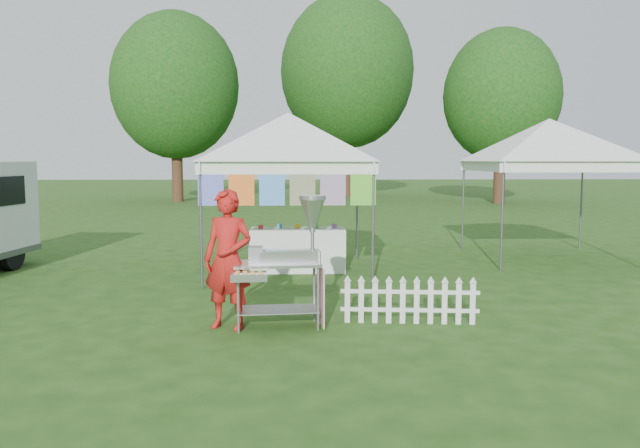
{
  "coord_description": "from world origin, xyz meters",
  "views": [
    {
      "loc": [
        0.18,
        -8.16,
        2.13
      ],
      "look_at": [
        0.53,
        1.81,
        1.1
      ],
      "focal_mm": 35.0,
      "sensor_mm": 36.0,
      "label": 1
    }
  ],
  "objects": [
    {
      "name": "canopy_main",
      "position": [
        0.0,
        3.49,
        2.99
      ],
      "size": [
        4.24,
        4.24,
        3.45
      ],
      "color": "#59595E",
      "rests_on": "ground"
    },
    {
      "name": "canopy_right",
      "position": [
        5.5,
        5.0,
        2.99
      ],
      "size": [
        4.24,
        4.24,
        3.45
      ],
      "color": "#59595E",
      "rests_on": "ground"
    },
    {
      "name": "tree_mid",
      "position": [
        3.0,
        28.0,
        7.14
      ],
      "size": [
        7.6,
        7.6,
        11.52
      ],
      "color": "#3A2515",
      "rests_on": "ground"
    },
    {
      "name": "vendor",
      "position": [
        -0.71,
        -0.39,
        0.88
      ],
      "size": [
        0.75,
        0.61,
        1.77
      ],
      "primitive_type": "imported",
      "rotation": [
        0.0,
        0.0,
        -0.34
      ],
      "color": "#B51A16",
      "rests_on": "ground"
    },
    {
      "name": "display_table",
      "position": [
        0.17,
        3.69,
        0.41
      ],
      "size": [
        1.8,
        0.7,
        0.82
      ],
      "primitive_type": "cube",
      "color": "white",
      "rests_on": "ground"
    },
    {
      "name": "tree_right",
      "position": [
        10.0,
        22.0,
        5.18
      ],
      "size": [
        5.6,
        5.6,
        8.42
      ],
      "color": "#3A2515",
      "rests_on": "ground"
    },
    {
      "name": "tree_left",
      "position": [
        -6.0,
        24.0,
        5.83
      ],
      "size": [
        6.4,
        6.4,
        9.53
      ],
      "color": "#3A2515",
      "rests_on": "ground"
    },
    {
      "name": "ground",
      "position": [
        0.0,
        0.0,
        0.0
      ],
      "size": [
        120.0,
        120.0,
        0.0
      ],
      "primitive_type": "plane",
      "color": "#234513",
      "rests_on": "ground"
    },
    {
      "name": "donut_cart",
      "position": [
        0.09,
        -0.34,
        0.99
      ],
      "size": [
        1.2,
        0.92,
        1.68
      ],
      "rotation": [
        0.0,
        0.0,
        0.09
      ],
      "color": "gray",
      "rests_on": "ground"
    },
    {
      "name": "picket_fence",
      "position": [
        1.63,
        -0.25,
        0.29
      ],
      "size": [
        1.79,
        0.2,
        0.56
      ],
      "rotation": [
        0.0,
        0.0,
        -0.1
      ],
      "color": "silver",
      "rests_on": "ground"
    }
  ]
}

